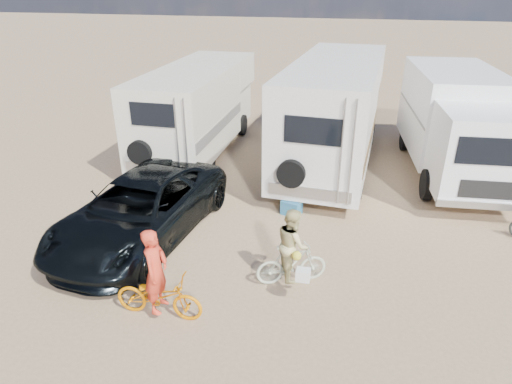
% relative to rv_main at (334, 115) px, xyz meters
% --- Properties ---
extents(ground, '(140.00, 140.00, 0.00)m').
position_rel_rv_main_xyz_m(ground, '(0.29, -7.16, -1.81)').
color(ground, tan).
rests_on(ground, ground).
extents(rv_main, '(3.27, 8.56, 3.62)m').
position_rel_rv_main_xyz_m(rv_main, '(0.00, 0.00, 0.00)').
color(rv_main, silver).
rests_on(rv_main, ground).
extents(rv_left, '(2.52, 7.49, 3.17)m').
position_rel_rv_main_xyz_m(rv_left, '(-5.06, 0.24, -0.23)').
color(rv_left, beige).
rests_on(rv_left, ground).
extents(box_truck, '(3.22, 7.42, 3.33)m').
position_rel_rv_main_xyz_m(box_truck, '(4.04, 0.07, -0.15)').
color(box_truck, white).
rests_on(box_truck, ground).
extents(dark_suv, '(3.25, 5.96, 1.59)m').
position_rel_rv_main_xyz_m(dark_suv, '(-4.33, -6.16, -1.02)').
color(dark_suv, black).
rests_on(dark_suv, ground).
extents(bike_man, '(1.79, 0.64, 0.94)m').
position_rel_rv_main_xyz_m(bike_man, '(-2.65, -8.86, -1.34)').
color(bike_man, '#D37301').
rests_on(bike_man, ground).
extents(bike_woman, '(1.63, 1.05, 0.95)m').
position_rel_rv_main_xyz_m(bike_woman, '(-0.28, -7.21, -1.34)').
color(bike_woman, '#B1B89D').
rests_on(bike_woman, ground).
extents(rider_man, '(0.43, 0.65, 1.78)m').
position_rel_rv_main_xyz_m(rider_man, '(-2.65, -8.86, -0.92)').
color(rider_man, red).
rests_on(rider_man, ground).
extents(rider_woman, '(0.89, 0.98, 1.63)m').
position_rel_rv_main_xyz_m(rider_woman, '(-0.28, -7.21, -1.00)').
color(rider_woman, '#D0C481').
rests_on(rider_woman, ground).
extents(cooler, '(0.62, 0.52, 0.42)m').
position_rel_rv_main_xyz_m(cooler, '(-0.76, -4.09, -1.60)').
color(cooler, teal).
rests_on(cooler, ground).
extents(crate, '(0.55, 0.55, 0.35)m').
position_rel_rv_main_xyz_m(crate, '(-0.02, -2.49, -1.64)').
color(crate, '#8C674F').
rests_on(crate, ground).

